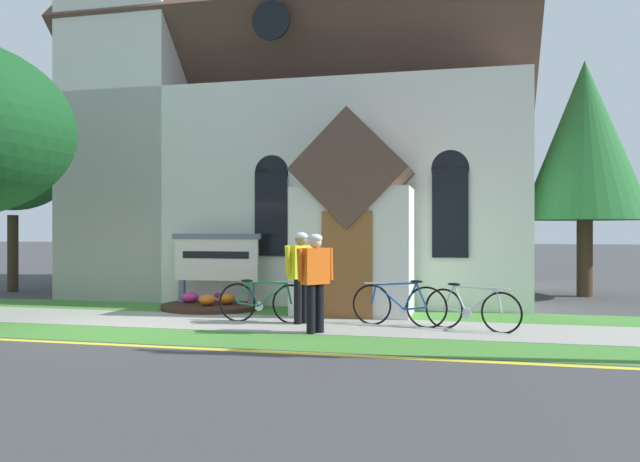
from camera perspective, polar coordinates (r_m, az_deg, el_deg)
ground at (r=15.22m, az=-11.01°, el=-6.48°), size 140.00×140.00×0.00m
sidewalk_slab at (r=11.96m, az=-8.18°, el=-8.24°), size 32.00×2.00×0.01m
grass_verge at (r=10.40m, az=-11.65°, el=-9.49°), size 32.00×1.42×0.01m
church_lawn at (r=13.62m, az=-5.45°, el=-7.23°), size 24.00×1.55×0.01m
curb_paint_stripe at (r=9.64m, az=-13.82°, el=-10.26°), size 28.00×0.16×0.01m
church_building at (r=18.44m, az=-2.03°, el=10.07°), size 11.91×10.45×13.70m
church_sign at (r=14.21m, az=-9.47°, el=-2.56°), size 2.10×0.13×1.66m
flower_bed at (r=14.14m, az=-9.81°, el=-6.63°), size 2.25×2.25×0.34m
bicycle_blue at (r=11.44m, az=7.25°, el=-6.68°), size 1.76×0.38×0.86m
bicycle_green at (r=11.87m, az=-5.17°, el=-6.46°), size 1.81×0.08×0.82m
bicycle_yellow at (r=11.18m, az=13.68°, el=-6.92°), size 1.64×0.67×0.83m
cyclist_in_red_jersey at (r=10.47m, az=-0.43°, el=-4.05°), size 0.53×0.53×1.67m
cyclist_in_yellow_jersey at (r=11.53m, az=-1.75°, el=-3.58°), size 0.47×0.60×1.70m
roadside_conifer at (r=17.89m, az=23.04°, el=7.58°), size 3.27×3.27×6.19m
yard_deciduous_tree at (r=19.73m, az=-26.26°, el=5.56°), size 3.24×3.24×4.99m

